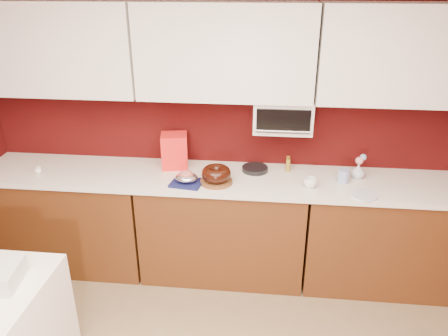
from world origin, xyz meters
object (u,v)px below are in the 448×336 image
(blue_jar, at_px, (343,176))
(toaster_oven, at_px, (283,115))
(bundt_cake, at_px, (216,174))
(flower_vase, at_px, (358,170))
(foil_ham_nest, at_px, (186,177))
(pandoro_box, at_px, (175,151))
(coffee_mug, at_px, (310,182))

(blue_jar, bearing_deg, toaster_oven, 161.03)
(bundt_cake, relative_size, flower_vase, 1.73)
(toaster_oven, xyz_separation_m, foil_ham_nest, (-0.71, -0.33, -0.42))
(pandoro_box, distance_m, flower_vase, 1.48)
(pandoro_box, relative_size, coffee_mug, 3.07)
(bundt_cake, relative_size, blue_jar, 2.14)
(pandoro_box, height_order, flower_vase, pandoro_box)
(coffee_mug, relative_size, blue_jar, 0.88)
(toaster_oven, distance_m, foil_ham_nest, 0.89)
(bundt_cake, xyz_separation_m, coffee_mug, (0.71, 0.00, -0.03))
(pandoro_box, relative_size, flower_vase, 2.18)
(bundt_cake, bearing_deg, foil_ham_nest, -169.70)
(foil_ham_nest, bearing_deg, toaster_oven, 24.58)
(toaster_oven, height_order, foil_ham_nest, toaster_oven)
(coffee_mug, bearing_deg, bundt_cake, -179.99)
(blue_jar, relative_size, flower_vase, 0.81)
(foil_ham_nest, xyz_separation_m, blue_jar, (1.20, 0.16, -0.00))
(bundt_cake, height_order, foil_ham_nest, bundt_cake)
(coffee_mug, height_order, flower_vase, flower_vase)
(foil_ham_nest, bearing_deg, pandoro_box, 116.35)
(foil_ham_nest, distance_m, flower_vase, 1.35)
(foil_ham_nest, xyz_separation_m, pandoro_box, (-0.16, 0.31, 0.09))
(pandoro_box, xyz_separation_m, coffee_mug, (1.09, -0.27, -0.10))
(toaster_oven, bearing_deg, flower_vase, -7.04)
(coffee_mug, xyz_separation_m, flower_vase, (0.38, 0.21, 0.02))
(bundt_cake, bearing_deg, coffee_mug, 0.01)
(pandoro_box, bearing_deg, foil_ham_nest, -74.10)
(bundt_cake, distance_m, blue_jar, 0.98)
(toaster_oven, xyz_separation_m, bundt_cake, (-0.49, -0.29, -0.39))
(bundt_cake, xyz_separation_m, pandoro_box, (-0.38, 0.27, 0.06))
(blue_jar, bearing_deg, foil_ham_nest, -172.36)
(bundt_cake, relative_size, coffee_mug, 2.43)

